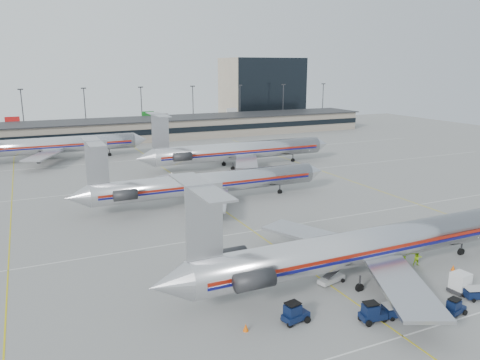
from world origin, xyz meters
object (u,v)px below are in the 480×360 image
jet_foreground (362,246)px  jet_second_row (204,183)px  tug_center (372,313)px  belt_loader (332,278)px  uld_container (460,283)px

jet_foreground → jet_second_row: (-5.22, 32.97, -0.19)m
tug_center → belt_loader: (1.39, 7.81, -0.34)m
jet_second_row → tug_center: (0.41, -40.47, -2.48)m
tug_center → uld_container: bearing=11.9°
jet_second_row → uld_container: size_ratio=20.98×
tug_center → belt_loader: 7.94m
jet_foreground → tug_center: bearing=-122.7°
tug_center → uld_container: (11.61, 0.75, 0.17)m
uld_container → tug_center: bearing=177.5°
belt_loader → jet_second_row: bearing=79.0°
jet_second_row → uld_container: 41.56m
jet_foreground → belt_loader: jet_foreground is taller
tug_center → belt_loader: bearing=88.1°
jet_second_row → uld_container: jet_second_row is taller
uld_container → belt_loader: (-10.22, 7.06, -0.51)m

